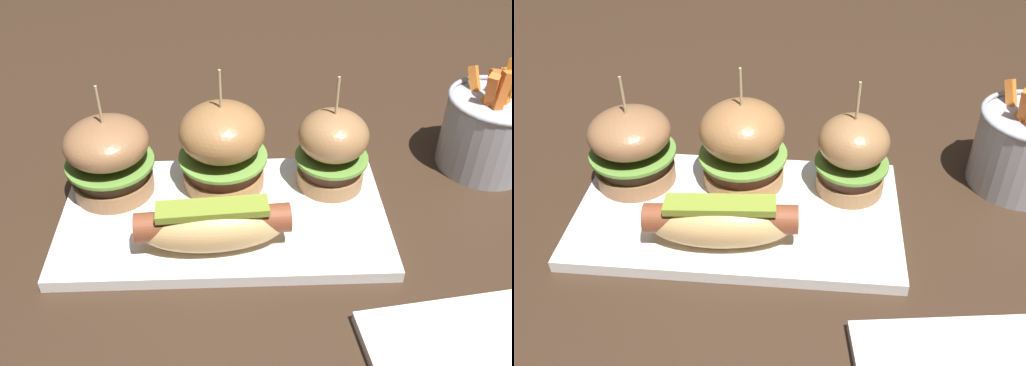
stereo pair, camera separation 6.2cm
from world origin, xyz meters
TOP-DOWN VIEW (x-y plane):
  - ground_plane at (0.00, 0.00)m, footprint 3.00×3.00m
  - platter_main at (0.00, 0.00)m, footprint 0.36×0.20m
  - hot_dog at (-0.01, -0.05)m, footprint 0.16×0.07m
  - slider_left at (-0.13, 0.04)m, footprint 0.10×0.10m
  - slider_center at (-0.00, 0.05)m, footprint 0.10×0.10m
  - slider_right at (0.13, 0.05)m, footprint 0.09×0.09m
  - fries_bucket at (0.33, 0.10)m, footprint 0.12×0.12m

SIDE VIEW (x-z plane):
  - ground_plane at x=0.00m, z-range 0.00..0.00m
  - platter_main at x=0.00m, z-range 0.00..0.01m
  - hot_dog at x=-0.01m, z-range 0.02..0.07m
  - fries_bucket at x=0.33m, z-range -0.02..0.13m
  - slider_left at x=-0.13m, z-range -0.01..0.13m
  - slider_right at x=0.13m, z-range -0.01..0.13m
  - slider_center at x=0.00m, z-range -0.01..0.14m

